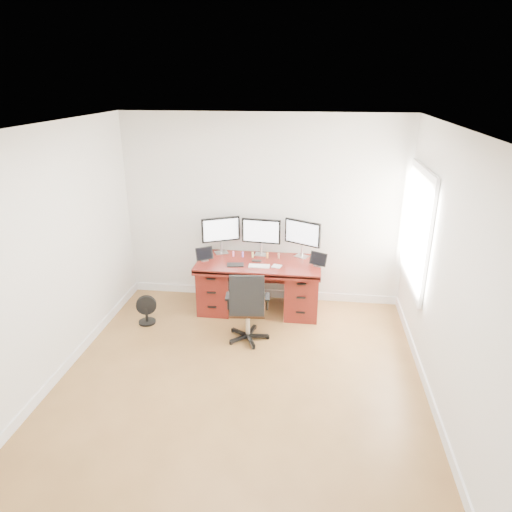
# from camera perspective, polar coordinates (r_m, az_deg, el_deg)

# --- Properties ---
(ground) EXTENTS (4.50, 4.50, 0.00)m
(ground) POSITION_cam_1_polar(r_m,az_deg,el_deg) (5.10, -2.26, -16.25)
(ground) COLOR brown
(ground) RESTS_ON ground
(back_wall) EXTENTS (4.00, 0.10, 2.70)m
(back_wall) POSITION_cam_1_polar(r_m,az_deg,el_deg) (6.51, 0.85, 5.67)
(back_wall) COLOR white
(back_wall) RESTS_ON ground
(right_wall) EXTENTS (0.10, 4.50, 2.70)m
(right_wall) POSITION_cam_1_polar(r_m,az_deg,el_deg) (4.63, 22.94, -2.73)
(right_wall) COLOR white
(right_wall) RESTS_ON ground
(desk) EXTENTS (1.70, 0.80, 0.75)m
(desk) POSITION_cam_1_polar(r_m,az_deg,el_deg) (6.45, 0.38, -3.48)
(desk) COLOR #5A1712
(desk) RESTS_ON ground
(office_chair) EXTENTS (0.56, 0.55, 0.95)m
(office_chair) POSITION_cam_1_polar(r_m,az_deg,el_deg) (5.73, -1.05, -7.82)
(office_chair) COLOR black
(office_chair) RESTS_ON ground
(floor_fan) EXTENTS (0.27, 0.23, 0.40)m
(floor_fan) POSITION_cam_1_polar(r_m,az_deg,el_deg) (6.36, -13.57, -6.62)
(floor_fan) COLOR black
(floor_fan) RESTS_ON ground
(monitor_left) EXTENTS (0.51, 0.27, 0.53)m
(monitor_left) POSITION_cam_1_polar(r_m,az_deg,el_deg) (6.50, -4.43, 3.16)
(monitor_left) COLOR silver
(monitor_left) RESTS_ON desk
(monitor_center) EXTENTS (0.55, 0.16, 0.53)m
(monitor_center) POSITION_cam_1_polar(r_m,az_deg,el_deg) (6.41, 0.65, 2.96)
(monitor_center) COLOR silver
(monitor_center) RESTS_ON desk
(monitor_right) EXTENTS (0.50, 0.28, 0.53)m
(monitor_right) POSITION_cam_1_polar(r_m,az_deg,el_deg) (6.38, 5.84, 2.74)
(monitor_right) COLOR silver
(monitor_right) RESTS_ON desk
(tablet_left) EXTENTS (0.24, 0.18, 0.19)m
(tablet_left) POSITION_cam_1_polar(r_m,az_deg,el_deg) (6.33, -6.49, 0.17)
(tablet_left) COLOR silver
(tablet_left) RESTS_ON desk
(tablet_right) EXTENTS (0.24, 0.17, 0.19)m
(tablet_right) POSITION_cam_1_polar(r_m,az_deg,el_deg) (6.16, 7.78, -0.51)
(tablet_right) COLOR silver
(tablet_right) RESTS_ON desk
(keyboard) EXTENTS (0.28, 0.13, 0.01)m
(keyboard) POSITION_cam_1_polar(r_m,az_deg,el_deg) (6.11, 0.40, -1.26)
(keyboard) COLOR white
(keyboard) RESTS_ON desk
(trackpad) EXTENTS (0.14, 0.14, 0.01)m
(trackpad) POSITION_cam_1_polar(r_m,az_deg,el_deg) (6.12, 2.60, -1.28)
(trackpad) COLOR silver
(trackpad) RESTS_ON desk
(drawing_tablet) EXTENTS (0.25, 0.18, 0.01)m
(drawing_tablet) POSITION_cam_1_polar(r_m,az_deg,el_deg) (6.17, -2.60, -1.10)
(drawing_tablet) COLOR black
(drawing_tablet) RESTS_ON desk
(phone) EXTENTS (0.13, 0.07, 0.01)m
(phone) POSITION_cam_1_polar(r_m,az_deg,el_deg) (6.30, 0.08, -0.61)
(phone) COLOR black
(phone) RESTS_ON desk
(figurine_pink) EXTENTS (0.03, 0.03, 0.08)m
(figurine_pink) POSITION_cam_1_polar(r_m,az_deg,el_deg) (6.46, -2.85, 0.32)
(figurine_pink) COLOR pink
(figurine_pink) RESTS_ON desk
(figurine_purple) EXTENTS (0.03, 0.03, 0.08)m
(figurine_purple) POSITION_cam_1_polar(r_m,az_deg,el_deg) (6.43, -1.66, 0.26)
(figurine_purple) COLOR #9A64E0
(figurine_purple) RESTS_ON desk
(figurine_yellow) EXTENTS (0.03, 0.03, 0.08)m
(figurine_yellow) POSITION_cam_1_polar(r_m,az_deg,el_deg) (6.41, -0.41, 0.20)
(figurine_yellow) COLOR #E6E27D
(figurine_yellow) RESTS_ON desk
(figurine_orange) EXTENTS (0.03, 0.03, 0.08)m
(figurine_orange) POSITION_cam_1_polar(r_m,az_deg,el_deg) (6.39, 1.41, 0.12)
(figurine_orange) COLOR #F6983B
(figurine_orange) RESTS_ON desk
(figurine_brown) EXTENTS (0.03, 0.03, 0.08)m
(figurine_brown) POSITION_cam_1_polar(r_m,az_deg,el_deg) (6.38, 2.85, 0.05)
(figurine_brown) COLOR brown
(figurine_brown) RESTS_ON desk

